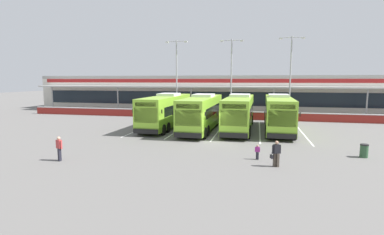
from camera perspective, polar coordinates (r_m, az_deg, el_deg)
The scene contains 19 objects.
ground_plane at distance 25.80m, azimuth 3.78°, elevation -4.51°, with size 200.00×200.00×0.00m, color #605E5B.
terminal_building at distance 52.06m, azimuth 8.39°, elevation 4.77°, with size 70.00×13.00×6.00m.
red_barrier_wall at distance 39.93m, azimuth 7.00°, elevation 0.48°, with size 60.00×0.40×1.10m.
coach_bus_leftmost at distance 32.93m, azimuth -5.03°, elevation 1.21°, with size 3.02×12.19×3.78m.
coach_bus_left_centre at distance 30.94m, azimuth 1.92°, elevation 0.84°, with size 3.02×12.19×3.78m.
coach_bus_centre at distance 31.28m, azimuth 9.19°, elevation 0.82°, with size 3.02×12.19×3.78m.
coach_bus_right_centre at distance 31.83m, azimuth 16.52°, elevation 0.72°, with size 3.02×12.19×3.78m.
bay_stripe_far_west at distance 33.71m, azimuth -8.86°, elevation -1.77°, with size 0.14×13.00×0.01m, color silver.
bay_stripe_west at distance 32.42m, azimuth -1.93°, elevation -2.04°, with size 0.14×13.00×0.01m, color silver.
bay_stripe_mid_west at distance 31.64m, azimuth 5.46°, elevation -2.31°, with size 0.14×13.00×0.01m, color silver.
bay_stripe_centre at distance 31.41m, azimuth 13.09°, elevation -2.54°, with size 0.14×13.00×0.01m, color silver.
bay_stripe_mid_east at distance 31.74m, azimuth 20.70°, elevation -2.73°, with size 0.14×13.00×0.01m, color silver.
pedestrian_with_handbag at distance 18.71m, azimuth 16.10°, elevation -6.68°, with size 0.65×0.38×1.62m.
pedestrian_in_dark_coat at distance 21.16m, azimuth -24.52°, elevation -5.40°, with size 0.54×0.37×1.62m.
pedestrian_child at distance 20.13m, azimuth 12.66°, elevation -6.50°, with size 0.33×0.20×1.00m.
lamp_post_west at distance 43.36m, azimuth -3.02°, elevation 8.66°, with size 3.24×0.28×11.00m.
lamp_post_centre at distance 42.56m, azimuth 7.69°, elevation 8.63°, with size 3.24×0.28×11.00m.
lamp_post_east at distance 41.46m, azimuth 18.69°, elevation 8.35°, with size 3.24×0.28×11.00m.
litter_bin at distance 23.39m, azimuth 30.58°, elevation -5.61°, with size 0.54×0.54×0.93m.
Camera 1 is at (3.84, -24.96, 5.31)m, focal length 27.30 mm.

